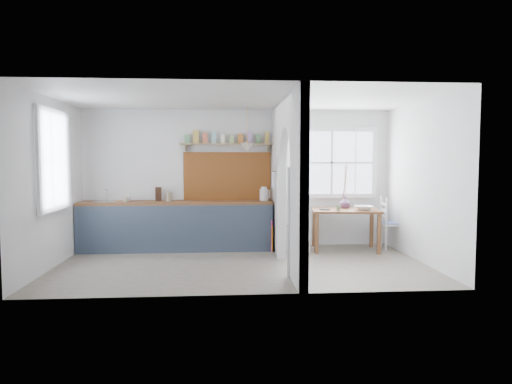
{
  "coord_description": "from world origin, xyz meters",
  "views": [
    {
      "loc": [
        -0.3,
        -7.09,
        1.65
      ],
      "look_at": [
        0.25,
        0.39,
        1.12
      ],
      "focal_mm": 32.0,
      "sensor_mm": 36.0,
      "label": 1
    }
  ],
  "objects": [
    {
      "name": "utensil_rail",
      "position": [
        0.61,
        0.9,
        1.45
      ],
      "size": [
        0.02,
        0.5,
        0.02
      ],
      "primitive_type": "cylinder",
      "rotation": [
        1.57,
        0.0,
        0.0
      ],
      "color": "#B0B4BA",
      "rests_on": "partition"
    },
    {
      "name": "table_cup",
      "position": [
        1.77,
        0.9,
        0.8
      ],
      "size": [
        0.14,
        0.14,
        0.1
      ],
      "primitive_type": "imported",
      "rotation": [
        0.0,
        0.0,
        0.35
      ],
      "color": "gray",
      "rests_on": "dining_table"
    },
    {
      "name": "chair_left",
      "position": [
        1.06,
        0.99,
        0.44
      ],
      "size": [
        0.41,
        0.41,
        0.87
      ],
      "primitive_type": null,
      "rotation": [
        0.0,
        0.0,
        -1.6
      ],
      "color": "silver",
      "rests_on": "floor"
    },
    {
      "name": "vase",
      "position": [
        1.98,
        1.24,
        0.86
      ],
      "size": [
        0.26,
        0.26,
        0.22
      ],
      "primitive_type": "imported",
      "rotation": [
        0.0,
        0.0,
        0.33
      ],
      "color": "#5A3A61",
      "rests_on": "dining_table"
    },
    {
      "name": "partition",
      "position": [
        0.7,
        0.06,
        1.45
      ],
      "size": [
        0.12,
        3.2,
        2.6
      ],
      "color": "white",
      "rests_on": "floor"
    },
    {
      "name": "dining_table",
      "position": [
        1.94,
        1.04,
        0.38
      ],
      "size": [
        1.3,
        0.96,
        0.75
      ],
      "primitive_type": null,
      "rotation": [
        0.0,
        0.0,
        -0.13
      ],
      "color": "brown",
      "rests_on": "floor"
    },
    {
      "name": "mug_b",
      "position": [
        -2.03,
        1.35,
        0.95
      ],
      "size": [
        0.17,
        0.17,
        0.11
      ],
      "primitive_type": "imported",
      "rotation": [
        0.0,
        0.0,
        0.34
      ],
      "color": "silver",
      "rests_on": "counter"
    },
    {
      "name": "nook_window",
      "position": [
        1.8,
        1.56,
        1.6
      ],
      "size": [
        1.76,
        0.1,
        1.3
      ],
      "primitive_type": null,
      "color": "white",
      "rests_on": "walls"
    },
    {
      "name": "shelf",
      "position": [
        -0.21,
        1.49,
        2.01
      ],
      "size": [
        1.75,
        0.2,
        0.21
      ],
      "color": "olive",
      "rests_on": "walls"
    },
    {
      "name": "counter",
      "position": [
        -1.13,
        1.33,
        0.46
      ],
      "size": [
        3.5,
        0.6,
        0.9
      ],
      "color": "brown",
      "rests_on": "floor"
    },
    {
      "name": "towel_magenta",
      "position": [
        0.58,
        0.98,
        0.28
      ],
      "size": [
        0.02,
        0.03,
        0.59
      ],
      "primitive_type": "cube",
      "color": "#DC3491",
      "rests_on": "counter"
    },
    {
      "name": "plate",
      "position": [
        1.54,
        0.97,
        0.76
      ],
      "size": [
        0.23,
        0.23,
        0.02
      ],
      "primitive_type": "cylinder",
      "rotation": [
        0.0,
        0.0,
        0.19
      ],
      "color": "black",
      "rests_on": "dining_table"
    },
    {
      "name": "mug_a",
      "position": [
        -2.04,
        1.2,
        0.95
      ],
      "size": [
        0.11,
        0.11,
        0.1
      ],
      "primitive_type": "imported",
      "rotation": [
        0.0,
        0.0,
        -0.08
      ],
      "color": "silver",
      "rests_on": "counter"
    },
    {
      "name": "kitchen_window",
      "position": [
        -2.87,
        0.0,
        1.65
      ],
      "size": [
        0.1,
        1.16,
        1.5
      ],
      "primitive_type": null,
      "color": "white",
      "rests_on": "walls"
    },
    {
      "name": "chair_right",
      "position": [
        2.9,
        1.14,
        0.48
      ],
      "size": [
        0.49,
        0.49,
        0.97
      ],
      "primitive_type": null,
      "rotation": [
        0.0,
        0.0,
        1.46
      ],
      "color": "silver",
      "rests_on": "floor"
    },
    {
      "name": "kettle",
      "position": [
        0.47,
        1.32,
        1.03
      ],
      "size": [
        0.26,
        0.24,
        0.26
      ],
      "primitive_type": null,
      "rotation": [
        0.0,
        0.0,
        0.36
      ],
      "color": "silver",
      "rests_on": "counter"
    },
    {
      "name": "ceiling",
      "position": [
        0.0,
        0.0,
        2.6
      ],
      "size": [
        5.8,
        3.2,
        0.01
      ],
      "primitive_type": "cube",
      "color": "white",
      "rests_on": "walls"
    },
    {
      "name": "floor",
      "position": [
        0.0,
        0.0,
        0.0
      ],
      "size": [
        5.8,
        3.2,
        0.01
      ],
      "primitive_type": "cube",
      "color": "gray",
      "rests_on": "ground"
    },
    {
      "name": "jar",
      "position": [
        -1.28,
        1.3,
        0.98
      ],
      "size": [
        0.1,
        0.1,
        0.16
      ],
      "primitive_type": "cylinder",
      "rotation": [
        0.0,
        0.0,
        0.01
      ],
      "color": "gray",
      "rests_on": "counter"
    },
    {
      "name": "backsplash",
      "position": [
        -0.2,
        1.58,
        1.35
      ],
      "size": [
        1.65,
        0.03,
        0.9
      ],
      "primitive_type": "cube",
      "color": "brown",
      "rests_on": "walls"
    },
    {
      "name": "pendant_lamp",
      "position": [
        0.15,
        1.15,
        1.88
      ],
      "size": [
        0.26,
        0.26,
        0.16
      ],
      "primitive_type": "cone",
      "color": "silver",
      "rests_on": "ceiling"
    },
    {
      "name": "towel_orange",
      "position": [
        0.58,
        0.93,
        0.25
      ],
      "size": [
        0.02,
        0.03,
        0.45
      ],
      "primitive_type": "cube",
      "color": "orange",
      "rests_on": "counter"
    },
    {
      "name": "sink",
      "position": [
        -2.43,
        1.3,
        0.89
      ],
      "size": [
        0.4,
        0.4,
        0.02
      ],
      "primitive_type": "cylinder",
      "color": "#B0B4BA",
      "rests_on": "counter"
    },
    {
      "name": "walls",
      "position": [
        0.0,
        0.0,
        1.3
      ],
      "size": [
        5.81,
        3.21,
        2.6
      ],
      "color": "white",
      "rests_on": "floor"
    },
    {
      "name": "knife_block",
      "position": [
        -1.48,
        1.41,
        1.03
      ],
      "size": [
        0.14,
        0.17,
        0.25
      ],
      "primitive_type": "cube",
      "rotation": [
        0.0,
        0.0,
        0.14
      ],
      "color": "#342216",
      "rests_on": "counter"
    },
    {
      "name": "bowl",
      "position": [
        2.23,
        0.89,
        0.79
      ],
      "size": [
        0.33,
        0.33,
        0.08
      ],
      "primitive_type": "imported",
      "rotation": [
        0.0,
        0.0,
        -0.01
      ],
      "color": "white",
      "rests_on": "dining_table"
    }
  ]
}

